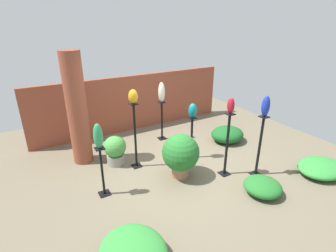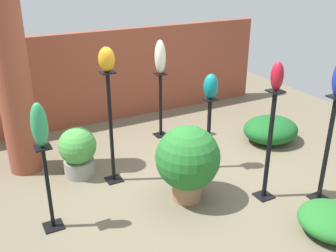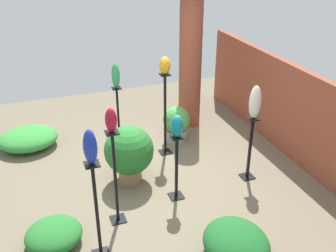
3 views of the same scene
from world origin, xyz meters
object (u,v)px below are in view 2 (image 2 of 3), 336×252
Objects in this scene: pedestal_ivory at (161,108)px; pedestal_amber at (111,133)px; art_vase_amber at (106,59)px; art_vase_teal at (211,86)px; potted_plant_front_left at (188,160)px; pedestal_jade at (49,192)px; art_vase_jade at (39,125)px; brick_pillar at (13,82)px; pedestal_cobalt at (326,154)px; pedestal_teal at (208,137)px; art_vase_ivory at (160,57)px; potted_plant_mid_left at (78,151)px; art_vase_ruby at (277,76)px; pedestal_ruby at (269,151)px.

pedestal_ivory is 0.71× the size of pedestal_amber.
art_vase_amber is 0.89× the size of art_vase_teal.
art_vase_amber is at bearing 127.89° from potted_plant_front_left.
art_vase_teal reaches higher than pedestal_jade.
pedestal_jade is 2.10× the size of art_vase_jade.
brick_pillar is 8.51× the size of art_vase_amber.
pedestal_jade is 2.95× the size of art_vase_teal.
pedestal_cobalt is 1.30× the size of pedestal_teal.
art_vase_ivory is 1.52m from art_vase_amber.
art_vase_ivory is at bearing 22.16° from potted_plant_mid_left.
pedestal_jade is 2.29m from art_vase_teal.
pedestal_jade reaches higher than potted_plant_mid_left.
brick_pillar is 3.14m from art_vase_ruby.
pedestal_teal is 3.46× the size of art_vase_amber.
potted_plant_front_left is at bearing -7.44° from pedestal_jade.
pedestal_amber is 3.16× the size of art_vase_jade.
pedestal_amber is 1.01m from potted_plant_front_left.
pedestal_ruby is 2.26m from art_vase_ivory.
potted_plant_mid_left is at bearing 135.57° from art_vase_amber.
pedestal_cobalt reaches higher than potted_plant_front_left.
pedestal_jade is at bearing 165.78° from pedestal_ruby.
brick_pillar is 1.70× the size of pedestal_amber.
pedestal_ruby is 2.00× the size of potted_plant_mid_left.
pedestal_amber is 2.15× the size of potted_plant_mid_left.
pedestal_ivory is 1.41m from art_vase_teal.
art_vase_teal is 1.88m from potted_plant_mid_left.
art_vase_jade is 1.67m from potted_plant_front_left.
brick_pillar is 4.81× the size of art_vase_ivory.
art_vase_ruby is 0.47× the size of potted_plant_mid_left.
potted_plant_mid_left is at bearing 130.38° from potted_plant_front_left.
brick_pillar is at bearing 139.58° from potted_plant_mid_left.
pedestal_amber is at bearing -41.96° from brick_pillar.
potted_plant_mid_left is (-1.58, 0.61, -0.80)m from art_vase_teal.
pedestal_teal is 1.49× the size of potted_plant_mid_left.
brick_pillar is at bearing 138.04° from art_vase_amber.
pedestal_ruby is 2.37m from potted_plant_mid_left.
pedestal_ruby is 1.87m from pedestal_amber.
pedestal_teal is (-0.75, 1.25, -0.14)m from pedestal_cobalt.
pedestal_teal reaches higher than potted_plant_mid_left.
art_vase_jade is at bearing -89.01° from brick_pillar.
brick_pillar reaches higher than art_vase_ruby.
pedestal_jade is at bearing -146.75° from pedestal_amber.
art_vase_jade is (-2.15, -0.32, 0.73)m from pedestal_teal.
pedestal_cobalt is at bearing -32.10° from pedestal_ruby.
art_vase_ivory is 1.77× the size of art_vase_amber.
art_vase_amber is at bearing 33.25° from art_vase_jade.
art_vase_teal is at bearing 102.76° from pedestal_ruby.
pedestal_cobalt reaches higher than pedestal_ivory.
art_vase_jade is (-2.35, 0.60, 0.56)m from pedestal_ruby.
art_vase_amber reaches higher than potted_plant_front_left.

